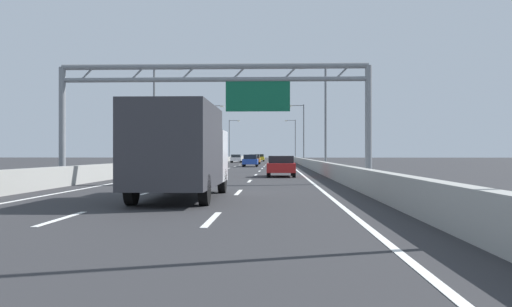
{
  "coord_description": "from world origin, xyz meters",
  "views": [
    {
      "loc": [
        3.33,
        -0.29,
        1.55
      ],
      "look_at": [
        0.01,
        87.33,
        1.62
      ],
      "focal_mm": 38.17,
      "sensor_mm": 36.0,
      "label": 1
    }
  ],
  "objects_px": {
    "streetlamp_left_mid": "(157,111)",
    "box_truck": "(181,149)",
    "streetlamp_left_far": "(210,130)",
    "white_car": "(236,158)",
    "sign_gantry": "(219,92)",
    "blue_car": "(250,161)",
    "streetlamp_left_distant": "(230,137)",
    "red_car": "(281,166)",
    "streetlamp_right_far": "(302,130)",
    "streetlamp_right_mid": "(323,111)",
    "orange_car": "(254,159)",
    "silver_car": "(218,161)",
    "yellow_car": "(260,158)",
    "streetlamp_right_distant": "(294,137)"
  },
  "relations": [
    {
      "from": "blue_car",
      "to": "box_truck",
      "type": "relative_size",
      "value": 0.55
    },
    {
      "from": "sign_gantry",
      "to": "blue_car",
      "type": "bearing_deg",
      "value": 90.18
    },
    {
      "from": "sign_gantry",
      "to": "streetlamp_right_far",
      "type": "relative_size",
      "value": 1.75
    },
    {
      "from": "streetlamp_right_far",
      "to": "streetlamp_left_mid",
      "type": "bearing_deg",
      "value": -110.98
    },
    {
      "from": "streetlamp_right_mid",
      "to": "streetlamp_right_distant",
      "type": "height_order",
      "value": "same"
    },
    {
      "from": "silver_car",
      "to": "box_truck",
      "type": "distance_m",
      "value": 45.97
    },
    {
      "from": "streetlamp_left_distant",
      "to": "blue_car",
      "type": "bearing_deg",
      "value": -82.86
    },
    {
      "from": "streetlamp_left_far",
      "to": "streetlamp_right_distant",
      "type": "xyz_separation_m",
      "value": [
        14.93,
        38.94,
        0.0
      ]
    },
    {
      "from": "streetlamp_right_mid",
      "to": "streetlamp_left_distant",
      "type": "relative_size",
      "value": 1.0
    },
    {
      "from": "silver_car",
      "to": "streetlamp_right_distant",
      "type": "bearing_deg",
      "value": 79.96
    },
    {
      "from": "blue_car",
      "to": "red_car",
      "type": "bearing_deg",
      "value": -83.06
    },
    {
      "from": "streetlamp_left_distant",
      "to": "red_car",
      "type": "xyz_separation_m",
      "value": [
        11.1,
        -89.41,
        -4.67
      ]
    },
    {
      "from": "streetlamp_right_far",
      "to": "orange_car",
      "type": "distance_m",
      "value": 10.49
    },
    {
      "from": "white_car",
      "to": "blue_car",
      "type": "bearing_deg",
      "value": -82.59
    },
    {
      "from": "streetlamp_right_far",
      "to": "streetlamp_left_distant",
      "type": "relative_size",
      "value": 1.0
    },
    {
      "from": "streetlamp_right_mid",
      "to": "white_car",
      "type": "height_order",
      "value": "streetlamp_right_mid"
    },
    {
      "from": "sign_gantry",
      "to": "streetlamp_right_mid",
      "type": "bearing_deg",
      "value": 70.2
    },
    {
      "from": "red_car",
      "to": "silver_car",
      "type": "bearing_deg",
      "value": 104.85
    },
    {
      "from": "yellow_car",
      "to": "orange_car",
      "type": "distance_m",
      "value": 28.53
    },
    {
      "from": "red_car",
      "to": "streetlamp_right_far",
      "type": "bearing_deg",
      "value": 85.65
    },
    {
      "from": "streetlamp_left_far",
      "to": "white_car",
      "type": "distance_m",
      "value": 10.48
    },
    {
      "from": "sign_gantry",
      "to": "white_car",
      "type": "height_order",
      "value": "sign_gantry"
    },
    {
      "from": "blue_car",
      "to": "streetlamp_right_far",
      "type": "bearing_deg",
      "value": 71.79
    },
    {
      "from": "sign_gantry",
      "to": "blue_car",
      "type": "relative_size",
      "value": 3.95
    },
    {
      "from": "streetlamp_right_mid",
      "to": "red_car",
      "type": "distance_m",
      "value": 13.01
    },
    {
      "from": "streetlamp_right_far",
      "to": "red_car",
      "type": "xyz_separation_m",
      "value": [
        -3.83,
        -50.46,
        -4.67
      ]
    },
    {
      "from": "streetlamp_right_far",
      "to": "orange_car",
      "type": "height_order",
      "value": "streetlamp_right_far"
    },
    {
      "from": "white_car",
      "to": "box_truck",
      "type": "bearing_deg",
      "value": -87.14
    },
    {
      "from": "sign_gantry",
      "to": "streetlamp_left_far",
      "type": "bearing_deg",
      "value": 97.52
    },
    {
      "from": "streetlamp_left_far",
      "to": "streetlamp_left_distant",
      "type": "bearing_deg",
      "value": 90.0
    },
    {
      "from": "streetlamp_left_distant",
      "to": "streetlamp_right_distant",
      "type": "bearing_deg",
      "value": 0.0
    },
    {
      "from": "streetlamp_left_distant",
      "to": "blue_car",
      "type": "height_order",
      "value": "streetlamp_left_distant"
    },
    {
      "from": "streetlamp_left_far",
      "to": "yellow_car",
      "type": "xyz_separation_m",
      "value": [
        7.37,
        22.83,
        -4.64
      ]
    },
    {
      "from": "sign_gantry",
      "to": "streetlamp_left_far",
      "type": "xyz_separation_m",
      "value": [
        -7.77,
        58.84,
        0.54
      ]
    },
    {
      "from": "streetlamp_right_distant",
      "to": "yellow_car",
      "type": "relative_size",
      "value": 2.1
    },
    {
      "from": "streetlamp_left_mid",
      "to": "box_truck",
      "type": "height_order",
      "value": "streetlamp_left_mid"
    },
    {
      "from": "streetlamp_left_mid",
      "to": "blue_car",
      "type": "bearing_deg",
      "value": 65.54
    },
    {
      "from": "orange_car",
      "to": "streetlamp_left_distant",
      "type": "bearing_deg",
      "value": 99.48
    },
    {
      "from": "streetlamp_right_mid",
      "to": "streetlamp_left_far",
      "type": "distance_m",
      "value": 41.71
    },
    {
      "from": "sign_gantry",
      "to": "yellow_car",
      "type": "height_order",
      "value": "sign_gantry"
    },
    {
      "from": "streetlamp_left_distant",
      "to": "streetlamp_right_mid",
      "type": "bearing_deg",
      "value": -79.15
    },
    {
      "from": "sign_gantry",
      "to": "silver_car",
      "type": "xyz_separation_m",
      "value": [
        -3.86,
        35.51,
        -4.12
      ]
    },
    {
      "from": "streetlamp_left_far",
      "to": "blue_car",
      "type": "height_order",
      "value": "streetlamp_left_far"
    },
    {
      "from": "streetlamp_left_far",
      "to": "white_car",
      "type": "relative_size",
      "value": 2.28
    },
    {
      "from": "streetlamp_right_mid",
      "to": "box_truck",
      "type": "distance_m",
      "value": 31.31
    },
    {
      "from": "yellow_car",
      "to": "silver_car",
      "type": "relative_size",
      "value": 1.0
    },
    {
      "from": "sign_gantry",
      "to": "streetlamp_right_mid",
      "type": "xyz_separation_m",
      "value": [
        7.16,
        19.9,
        0.54
      ]
    },
    {
      "from": "streetlamp_right_far",
      "to": "box_truck",
      "type": "distance_m",
      "value": 69.64
    },
    {
      "from": "sign_gantry",
      "to": "streetlamp_right_mid",
      "type": "relative_size",
      "value": 1.75
    },
    {
      "from": "streetlamp_right_far",
      "to": "streetlamp_right_distant",
      "type": "bearing_deg",
      "value": 90.0
    }
  ]
}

